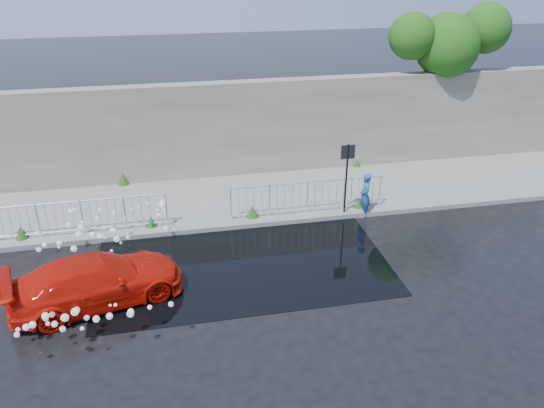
# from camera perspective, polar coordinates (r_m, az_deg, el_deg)

# --- Properties ---
(ground) EXTENTS (90.00, 90.00, 0.00)m
(ground) POSITION_cam_1_polar(r_m,az_deg,el_deg) (14.19, -4.60, -8.51)
(ground) COLOR black
(ground) RESTS_ON ground
(pavement) EXTENTS (30.00, 4.00, 0.15)m
(pavement) POSITION_cam_1_polar(r_m,az_deg,el_deg) (18.48, -6.61, 0.36)
(pavement) COLOR slate
(pavement) RESTS_ON ground
(curb) EXTENTS (30.00, 0.25, 0.16)m
(curb) POSITION_cam_1_polar(r_m,az_deg,el_deg) (16.70, -5.94, -2.54)
(curb) COLOR slate
(curb) RESTS_ON ground
(retaining_wall) EXTENTS (30.00, 0.60, 3.50)m
(retaining_wall) POSITION_cam_1_polar(r_m,az_deg,el_deg) (19.85, -7.50, 7.82)
(retaining_wall) COLOR #656155
(retaining_wall) RESTS_ON pavement
(puddle) EXTENTS (8.00, 5.00, 0.01)m
(puddle) POSITION_cam_1_polar(r_m,az_deg,el_deg) (15.07, -3.20, -6.18)
(puddle) COLOR black
(puddle) RESTS_ON ground
(sign_post) EXTENTS (0.45, 0.06, 2.50)m
(sign_post) POSITION_cam_1_polar(r_m,az_deg,el_deg) (16.93, 8.06, 3.89)
(sign_post) COLOR black
(sign_post) RESTS_ON ground
(tree) EXTENTS (4.83, 2.47, 6.15)m
(tree) POSITION_cam_1_polar(r_m,az_deg,el_deg) (22.16, 18.61, 16.31)
(tree) COLOR #332114
(tree) RESTS_ON ground
(railing_left) EXTENTS (5.05, 0.05, 1.10)m
(railing_left) POSITION_cam_1_polar(r_m,az_deg,el_deg) (16.90, -19.77, -1.19)
(railing_left) COLOR silver
(railing_left) RESTS_ON pavement
(railing_right) EXTENTS (5.05, 0.05, 1.10)m
(railing_right) POSITION_cam_1_polar(r_m,az_deg,el_deg) (17.20, 3.81, 0.88)
(railing_right) COLOR silver
(railing_right) RESTS_ON pavement
(weeds) EXTENTS (12.17, 3.93, 0.43)m
(weeds) POSITION_cam_1_polar(r_m,az_deg,el_deg) (17.94, -8.38, 0.31)
(weeds) COLOR #1F4311
(weeds) RESTS_ON pavement
(water_spray) EXTENTS (3.69, 5.80, 1.04)m
(water_spray) POSITION_cam_1_polar(r_m,az_deg,el_deg) (14.38, -18.76, -6.20)
(water_spray) COLOR white
(water_spray) RESTS_ON ground
(red_car) EXTENTS (4.50, 2.76, 1.22)m
(red_car) POSITION_cam_1_polar(r_m,az_deg,el_deg) (13.86, -18.34, -7.83)
(red_car) COLOR red
(red_car) RESTS_ON ground
(person) EXTENTS (0.42, 0.59, 1.50)m
(person) POSITION_cam_1_polar(r_m,az_deg,el_deg) (17.44, 9.98, 0.94)
(person) COLOR #2153A7
(person) RESTS_ON ground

